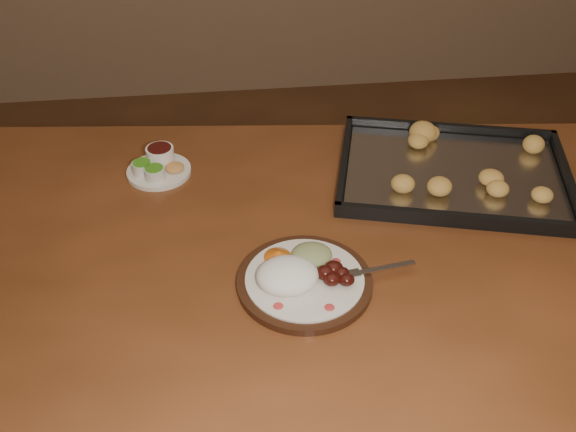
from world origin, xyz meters
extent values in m
plane|color=brown|center=(0.00, 0.00, 0.00)|extent=(4.00, 4.00, 0.00)
cube|color=brown|center=(0.00, -0.12, 0.73)|extent=(1.58, 1.05, 0.04)
cylinder|color=#4B2416|center=(-0.64, 0.33, 0.35)|extent=(0.07, 0.07, 0.71)
cylinder|color=#4B2416|center=(0.71, 0.19, 0.35)|extent=(0.07, 0.07, 0.71)
cylinder|color=black|center=(0.00, -0.24, 0.76)|extent=(0.25, 0.25, 0.01)
cylinder|color=beige|center=(0.00, -0.24, 0.77)|extent=(0.22, 0.22, 0.01)
ellipsoid|color=red|center=(-0.05, -0.31, 0.77)|extent=(0.02, 0.02, 0.00)
ellipsoid|color=red|center=(0.03, -0.32, 0.77)|extent=(0.02, 0.02, 0.00)
ellipsoid|color=red|center=(0.06, -0.21, 0.77)|extent=(0.02, 0.02, 0.00)
ellipsoid|color=red|center=(-0.08, -0.22, 0.77)|extent=(0.02, 0.02, 0.00)
ellipsoid|color=white|center=(-0.03, -0.25, 0.78)|extent=(0.11, 0.10, 0.05)
ellipsoid|color=#410F09|center=(0.05, -0.26, 0.78)|extent=(0.03, 0.03, 0.02)
ellipsoid|color=#410F09|center=(0.07, -0.25, 0.78)|extent=(0.03, 0.03, 0.02)
ellipsoid|color=#410F09|center=(0.05, -0.24, 0.78)|extent=(0.03, 0.03, 0.02)
ellipsoid|color=#410F09|center=(0.07, -0.27, 0.78)|extent=(0.03, 0.03, 0.02)
ellipsoid|color=#410F09|center=(0.04, -0.25, 0.78)|extent=(0.03, 0.03, 0.02)
ellipsoid|color=tan|center=(0.02, -0.19, 0.78)|extent=(0.08, 0.07, 0.03)
cone|color=#C65712|center=(-0.04, -0.18, 0.78)|extent=(0.07, 0.07, 0.02)
cube|color=silver|center=(0.15, -0.24, 0.77)|extent=(0.12, 0.03, 0.00)
cube|color=silver|center=(0.09, -0.25, 0.77)|extent=(0.03, 0.02, 0.00)
cylinder|color=silver|center=(0.07, -0.26, 0.77)|extent=(0.03, 0.01, 0.00)
cylinder|color=silver|center=(0.07, -0.25, 0.77)|extent=(0.03, 0.01, 0.00)
cylinder|color=silver|center=(0.06, -0.25, 0.77)|extent=(0.03, 0.01, 0.00)
cylinder|color=silver|center=(0.06, -0.24, 0.77)|extent=(0.03, 0.01, 0.00)
cylinder|color=silver|center=(-0.28, 0.15, 0.76)|extent=(0.14, 0.14, 0.01)
cylinder|color=silver|center=(-0.31, 0.14, 0.77)|extent=(0.04, 0.04, 0.03)
cylinder|color=#3E8F1C|center=(-0.31, 0.14, 0.79)|extent=(0.04, 0.04, 0.00)
cylinder|color=silver|center=(-0.28, 0.12, 0.77)|extent=(0.04, 0.04, 0.03)
cylinder|color=#3E8F1C|center=(-0.28, 0.12, 0.79)|extent=(0.04, 0.04, 0.00)
cylinder|color=white|center=(-0.27, 0.18, 0.78)|extent=(0.06, 0.06, 0.04)
cylinder|color=#350B09|center=(-0.27, 0.18, 0.80)|extent=(0.05, 0.05, 0.00)
ellipsoid|color=#F0B055|center=(-0.24, 0.15, 0.77)|extent=(0.04, 0.04, 0.02)
cube|color=black|center=(0.38, 0.06, 0.75)|extent=(0.58, 0.48, 0.01)
cube|color=black|center=(0.42, 0.23, 0.77)|extent=(0.49, 0.14, 0.02)
cube|color=black|center=(0.33, -0.11, 0.77)|extent=(0.49, 0.14, 0.02)
cube|color=black|center=(0.61, 0.00, 0.77)|extent=(0.11, 0.36, 0.02)
cube|color=black|center=(0.14, 0.12, 0.77)|extent=(0.11, 0.36, 0.02)
cube|color=silver|center=(0.38, 0.06, 0.76)|extent=(0.54, 0.44, 0.00)
ellipsoid|color=gold|center=(0.44, 0.05, 0.78)|extent=(0.06, 0.05, 0.04)
ellipsoid|color=gold|center=(0.49, 0.08, 0.78)|extent=(0.08, 0.08, 0.04)
ellipsoid|color=gold|center=(0.42, 0.16, 0.78)|extent=(0.06, 0.06, 0.04)
ellipsoid|color=gold|center=(0.31, 0.13, 0.78)|extent=(0.07, 0.07, 0.04)
ellipsoid|color=gold|center=(0.28, 0.12, 0.78)|extent=(0.07, 0.07, 0.04)
ellipsoid|color=gold|center=(0.32, 0.06, 0.78)|extent=(0.07, 0.07, 0.04)
ellipsoid|color=gold|center=(0.29, 0.01, 0.78)|extent=(0.07, 0.07, 0.04)
ellipsoid|color=gold|center=(0.36, -0.05, 0.78)|extent=(0.06, 0.06, 0.04)
ellipsoid|color=gold|center=(0.48, -0.01, 0.78)|extent=(0.08, 0.08, 0.04)
camera|label=1|loc=(-0.13, -1.07, 1.57)|focal=40.00mm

